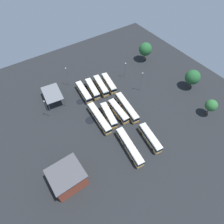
% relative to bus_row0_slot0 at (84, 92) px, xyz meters
% --- Properties ---
extents(ground_plane, '(109.82, 109.82, 0.00)m').
position_rel_bus_row0_slot0_xyz_m(ground_plane, '(16.16, 4.03, -1.81)').
color(ground_plane, black).
extents(bus_row0_slot0, '(11.96, 3.58, 3.42)m').
position_rel_bus_row0_slot0_xyz_m(bus_row0_slot0, '(0.00, 0.00, 0.00)').
color(bus_row0_slot0, silver).
rests_on(bus_row0_slot0, ground_plane).
extents(bus_row0_slot1, '(11.47, 4.17, 3.42)m').
position_rel_bus_row0_slot0_xyz_m(bus_row0_slot1, '(0.29, 4.04, -0.00)').
color(bus_row0_slot1, silver).
rests_on(bus_row0_slot1, ground_plane).
extents(bus_row0_slot2, '(11.97, 4.37, 3.42)m').
position_rel_bus_row0_slot0_xyz_m(bus_row0_slot2, '(0.73, 8.07, -0.00)').
color(bus_row0_slot2, silver).
rests_on(bus_row0_slot2, ground_plane).
extents(bus_row0_slot3, '(11.60, 4.48, 3.42)m').
position_rel_bus_row0_slot0_xyz_m(bus_row0_slot3, '(1.30, 11.82, -0.00)').
color(bus_row0_slot3, silver).
rests_on(bus_row0_slot3, ground_plane).
extents(bus_row1_slot0, '(14.94, 3.41, 3.42)m').
position_rel_bus_row0_slot0_xyz_m(bus_row1_slot0, '(15.28, -1.82, 0.00)').
color(bus_row1_slot0, silver).
rests_on(bus_row1_slot0, ground_plane).
extents(bus_row1_slot1, '(11.49, 4.47, 3.42)m').
position_rel_bus_row0_slot0_xyz_m(bus_row1_slot1, '(16.16, 1.87, -0.00)').
color(bus_row1_slot1, silver).
rests_on(bus_row1_slot1, ground_plane).
extents(bus_row1_slot2, '(11.66, 3.16, 3.42)m').
position_rel_bus_row0_slot0_xyz_m(bus_row1_slot2, '(16.60, 6.05, -0.00)').
color(bus_row1_slot2, silver).
rests_on(bus_row1_slot2, ground_plane).
extents(bus_row1_slot3, '(15.01, 4.46, 3.42)m').
position_rel_bus_row0_slot0_xyz_m(bus_row1_slot3, '(16.82, 9.94, 0.00)').
color(bus_row1_slot3, silver).
rests_on(bus_row1_slot3, ground_plane).
extents(bus_row2_slot1, '(15.01, 4.42, 3.42)m').
position_rel_bus_row0_slot0_xyz_m(bus_row2_slot1, '(31.24, 0.20, 0.00)').
color(bus_row2_slot1, silver).
rests_on(bus_row2_slot1, ground_plane).
extents(bus_row2_slot3, '(11.66, 4.22, 3.42)m').
position_rel_bus_row0_slot0_xyz_m(bus_row2_slot3, '(32.63, 8.22, -0.00)').
color(bus_row2_slot3, silver).
rests_on(bus_row2_slot3, ground_plane).
extents(depot_building, '(9.10, 9.83, 6.54)m').
position_rel_bus_row0_slot0_xyz_m(depot_building, '(29.80, -21.56, 1.48)').
color(depot_building, '#99422D').
rests_on(depot_building, ground_plane).
extents(maintenance_shelter, '(11.18, 7.87, 4.30)m').
position_rel_bus_row0_slot0_xyz_m(maintenance_shelter, '(-4.36, -11.75, 2.29)').
color(maintenance_shelter, slate).
rests_on(maintenance_shelter, ground_plane).
extents(lamp_post_mid_lot, '(0.56, 0.28, 8.46)m').
position_rel_bus_row0_slot0_xyz_m(lamp_post_mid_lot, '(2.32, -16.52, 2.84)').
color(lamp_post_mid_lot, slate).
rests_on(lamp_post_mid_lot, ground_plane).
extents(lamp_post_far_corner, '(0.56, 0.28, 9.44)m').
position_rel_bus_row0_slot0_xyz_m(lamp_post_far_corner, '(10.98, 21.74, 3.33)').
color(lamp_post_far_corner, slate).
rests_on(lamp_post_far_corner, ground_plane).
extents(lamp_post_by_building, '(0.56, 0.28, 7.73)m').
position_rel_bus_row0_slot0_xyz_m(lamp_post_by_building, '(0.17, 21.40, 2.47)').
color(lamp_post_by_building, slate).
rests_on(lamp_post_by_building, ground_plane).
extents(lamp_post_near_entrance, '(0.56, 0.28, 9.42)m').
position_rel_bus_row0_slot0_xyz_m(lamp_post_near_entrance, '(-9.27, -2.44, 3.32)').
color(lamp_post_near_entrance, slate).
rests_on(lamp_post_near_entrance, ground_plane).
extents(tree_northeast, '(6.32, 6.32, 9.28)m').
position_rel_bus_row0_slot0_xyz_m(tree_northeast, '(-5.13, 37.49, 4.30)').
color(tree_northeast, brown).
rests_on(tree_northeast, ground_plane).
extents(tree_east_edge, '(4.50, 4.50, 7.26)m').
position_rel_bus_row0_slot0_xyz_m(tree_east_edge, '(35.93, 34.85, 3.18)').
color(tree_east_edge, brown).
rests_on(tree_east_edge, ground_plane).
extents(tree_west_edge, '(6.26, 6.26, 8.66)m').
position_rel_bus_row0_slot0_xyz_m(tree_west_edge, '(21.48, 40.97, 3.72)').
color(tree_west_edge, brown).
rests_on(tree_west_edge, ground_plane).
extents(puddle_back_corner, '(3.74, 3.74, 0.01)m').
position_rel_bus_row0_slot0_xyz_m(puddle_back_corner, '(13.12, -4.64, -1.81)').
color(puddle_back_corner, black).
rests_on(puddle_back_corner, ground_plane).
extents(puddle_near_shelter, '(4.00, 4.00, 0.01)m').
position_rel_bus_row0_slot0_xyz_m(puddle_near_shelter, '(-0.40, 1.86, -1.81)').
color(puddle_near_shelter, black).
rests_on(puddle_near_shelter, ground_plane).
extents(puddle_front_lane, '(3.24, 3.24, 0.01)m').
position_rel_bus_row0_slot0_xyz_m(puddle_front_lane, '(2.39, -3.23, -1.81)').
color(puddle_front_lane, black).
rests_on(puddle_front_lane, ground_plane).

